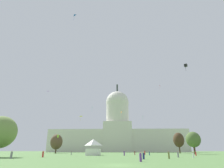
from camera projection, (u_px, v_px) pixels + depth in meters
ground_plane at (118, 165)px, 25.12m from camera, size 800.00×800.00×0.00m
capitol_building at (118, 132)px, 205.86m from camera, size 141.75×27.37×73.39m
event_tent at (93, 147)px, 72.25m from camera, size 5.51×5.29×5.78m
tree_west_mid at (56, 142)px, 121.91m from camera, size 10.71×10.69×11.46m
tree_east_mid at (193, 140)px, 94.14m from camera, size 9.92×10.00×10.49m
tree_east_near at (179, 140)px, 120.51m from camera, size 8.61×8.98×12.38m
tree_west_far at (0, 132)px, 55.46m from camera, size 12.83×12.02×11.30m
person_white_mid_right at (193, 155)px, 48.19m from camera, size 0.43×0.43×1.45m
person_denim_lawn_far_right at (149, 153)px, 75.18m from camera, size 0.43×0.43×1.55m
person_grey_aisle_center at (178, 155)px, 52.15m from camera, size 0.50×0.50×1.60m
person_grey_edge_east at (71, 153)px, 79.08m from camera, size 0.44×0.44×1.52m
person_red_edge_west at (43, 154)px, 53.32m from camera, size 0.67×0.67×1.74m
person_red_back_right at (196, 154)px, 68.09m from camera, size 0.41×0.41×1.44m
person_purple_mid_center at (124, 153)px, 70.04m from camera, size 0.58×0.58×1.76m
person_olive_near_tent at (169, 155)px, 43.67m from camera, size 0.40×0.40×1.67m
person_red_back_center at (145, 153)px, 79.91m from camera, size 0.63×0.63×1.74m
person_navy_near_tree_west at (144, 156)px, 41.33m from camera, size 0.49×0.49×1.54m
person_purple_lawn_far_left at (141, 157)px, 32.69m from camera, size 0.50×0.50×1.56m
person_grey_front_center at (11, 155)px, 45.18m from camera, size 0.51×0.51×1.75m
person_maroon_front_left at (135, 153)px, 80.01m from camera, size 0.44×0.44×1.63m
kite_turquoise_high at (92, 108)px, 189.90m from camera, size 1.14×1.75×4.07m
kite_green_mid at (143, 117)px, 174.83m from camera, size 1.39×1.51×2.90m
kite_white_low at (189, 137)px, 100.55m from camera, size 1.06×0.84×2.92m
kite_blue_high at (74, 15)px, 77.96m from camera, size 1.48×1.33×2.55m
kite_red_high at (160, 86)px, 167.75m from camera, size 1.14×0.93×2.53m
kite_lime_low at (58, 136)px, 97.93m from camera, size 0.77×0.90×1.45m
kite_orange_mid at (121, 113)px, 128.79m from camera, size 0.83×0.95×3.90m
kite_black_mid at (186, 65)px, 77.76m from camera, size 1.46×1.47×2.92m
kite_yellow_mid at (80, 117)px, 107.27m from camera, size 1.89×1.32×2.55m
kite_violet_mid at (48, 92)px, 85.20m from camera, size 1.05×0.61×0.21m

